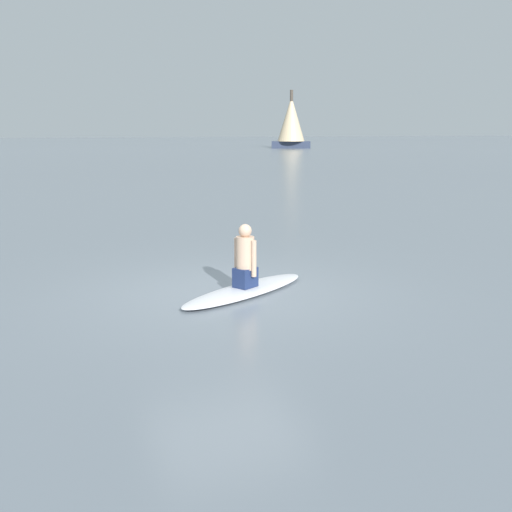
% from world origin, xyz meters
% --- Properties ---
extents(ground_plane, '(400.00, 400.00, 0.00)m').
position_xyz_m(ground_plane, '(0.00, 0.00, 0.00)').
color(ground_plane, gray).
extents(surfboard, '(2.63, 1.84, 0.11)m').
position_xyz_m(surfboard, '(-0.22, 0.20, 0.06)').
color(surfboard, white).
rests_on(surfboard, ground).
extents(person_paddler, '(0.41, 0.41, 0.97)m').
position_xyz_m(person_paddler, '(-0.22, 0.20, 0.55)').
color(person_paddler, navy).
rests_on(person_paddler, surfboard).
extents(sailboat_far_left, '(5.44, 4.88, 7.73)m').
position_xyz_m(sailboat_far_left, '(-32.42, -67.02, 3.64)').
color(sailboat_far_left, '#2D3851').
rests_on(sailboat_far_left, ground).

